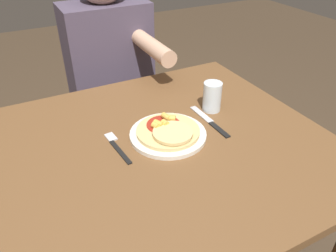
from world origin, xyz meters
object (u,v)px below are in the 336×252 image
(plate, at_px, (168,134))
(pizza, at_px, (168,130))
(knife, at_px, (210,122))
(drinking_glass, at_px, (212,97))
(person_diner, at_px, (111,67))
(dining_table, at_px, (166,168))
(fork, at_px, (116,146))

(plate, relative_size, pizza, 1.21)
(pizza, distance_m, knife, 0.17)
(knife, bearing_deg, drinking_glass, 53.81)
(drinking_glass, xyz_separation_m, person_diner, (-0.18, 0.61, -0.09))
(dining_table, bearing_deg, fork, 161.21)
(pizza, height_order, knife, pizza)
(pizza, relative_size, fork, 1.16)
(fork, xyz_separation_m, knife, (0.33, -0.02, 0.00))
(knife, xyz_separation_m, person_diner, (-0.13, 0.68, -0.04))
(plate, height_order, drinking_glass, drinking_glass)
(fork, bearing_deg, plate, -8.75)
(person_diner, bearing_deg, drinking_glass, -73.71)
(fork, distance_m, drinking_glass, 0.39)
(dining_table, height_order, plate, plate)
(dining_table, distance_m, pizza, 0.14)
(plate, height_order, person_diner, person_diner)
(plate, bearing_deg, drinking_glass, 19.71)
(plate, distance_m, pizza, 0.02)
(dining_table, height_order, fork, fork)
(plate, height_order, knife, plate)
(fork, relative_size, drinking_glass, 1.65)
(fork, height_order, knife, same)
(dining_table, xyz_separation_m, fork, (-0.15, 0.05, 0.11))
(drinking_glass, height_order, person_diner, person_diner)
(dining_table, distance_m, person_diner, 0.72)
(dining_table, bearing_deg, person_diner, 85.21)
(dining_table, bearing_deg, pizza, 46.07)
(drinking_glass, bearing_deg, fork, -172.24)
(dining_table, relative_size, plate, 4.11)
(pizza, xyz_separation_m, drinking_glass, (0.22, 0.08, 0.03))
(knife, xyz_separation_m, drinking_glass, (0.05, 0.07, 0.05))
(dining_table, relative_size, drinking_glass, 9.51)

